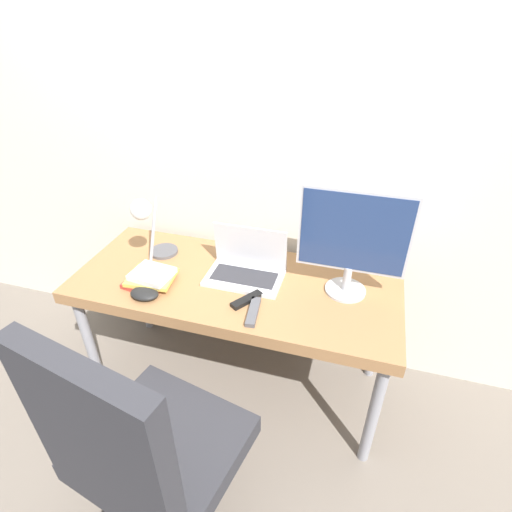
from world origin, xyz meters
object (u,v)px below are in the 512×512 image
at_px(book_stack, 151,277).
at_px(game_controller, 144,294).
at_px(monitor, 353,238).
at_px(laptop, 246,267).
at_px(desk_lamp, 148,222).
at_px(office_chair, 140,447).

bearing_deg(book_stack, game_controller, -76.71).
relative_size(monitor, book_stack, 2.13).
bearing_deg(laptop, monitor, 1.84).
distance_m(monitor, game_controller, 0.94).
relative_size(laptop, monitor, 0.72).
height_order(desk_lamp, game_controller, desk_lamp).
xyz_separation_m(monitor, game_controller, (-0.85, -0.30, -0.26)).
bearing_deg(laptop, game_controller, -143.48).
bearing_deg(office_chair, game_controller, 116.51).
bearing_deg(desk_lamp, laptop, 3.37).
relative_size(monitor, game_controller, 3.77).
relative_size(laptop, office_chair, 0.32).
bearing_deg(laptop, book_stack, -156.23).
height_order(monitor, game_controller, monitor).
relative_size(monitor, desk_lamp, 1.35).
height_order(monitor, desk_lamp, monitor).
distance_m(office_chair, game_controller, 0.66).
bearing_deg(office_chair, monitor, 57.49).
distance_m(monitor, desk_lamp, 0.94).
bearing_deg(monitor, office_chair, -122.51).
bearing_deg(office_chair, laptop, 83.81).
xyz_separation_m(monitor, desk_lamp, (-0.94, -0.04, -0.04)).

